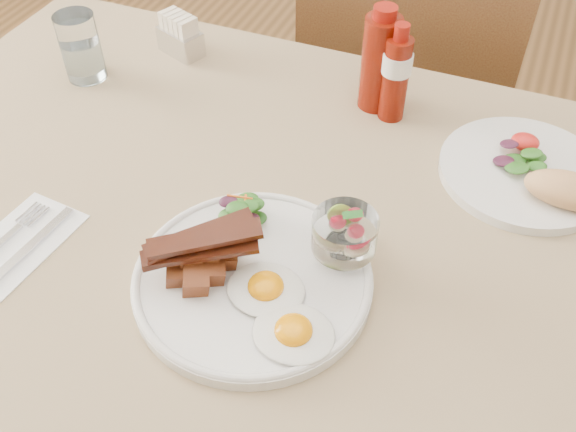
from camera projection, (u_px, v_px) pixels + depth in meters
name	position (u px, v px, depth m)	size (l,w,h in m)	color
table	(293.00, 283.00, 0.87)	(1.33, 0.88, 0.75)	brown
chair_far	(406.00, 101.00, 1.40)	(0.42, 0.42, 0.93)	brown
main_plate	(253.00, 280.00, 0.75)	(0.28, 0.28, 0.02)	silver
fried_eggs	(279.00, 309.00, 0.70)	(0.15, 0.13, 0.02)	silver
bacon_potato_pile	(200.00, 256.00, 0.72)	(0.13, 0.11, 0.06)	brown
side_salad	(242.00, 212.00, 0.79)	(0.07, 0.06, 0.03)	#235216
fruit_cup	(345.00, 233.00, 0.73)	(0.08, 0.08, 0.08)	white
second_plate	(534.00, 175.00, 0.87)	(0.23, 0.23, 0.06)	silver
ketchup_bottle	(380.00, 61.00, 0.95)	(0.06, 0.06, 0.16)	#621005
hot_sauce_bottle	(396.00, 74.00, 0.93)	(0.05, 0.05, 0.15)	#621005
sugar_caddy	(180.00, 37.00, 1.09)	(0.09, 0.07, 0.07)	silver
water_glass	(82.00, 51.00, 1.03)	(0.06, 0.06, 0.11)	white
napkin_cutlery	(14.00, 248.00, 0.79)	(0.11, 0.18, 0.01)	white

